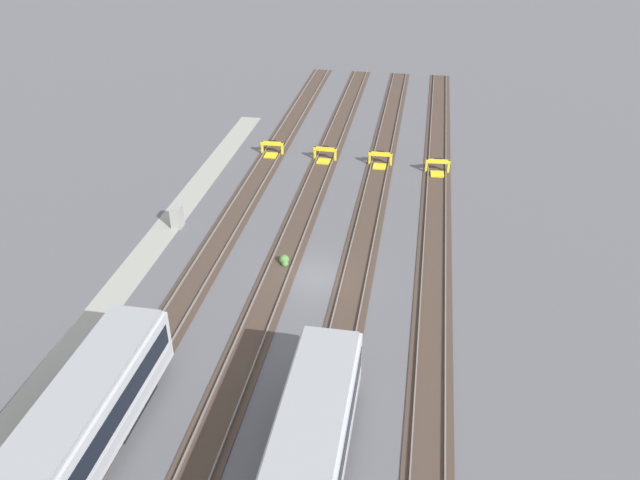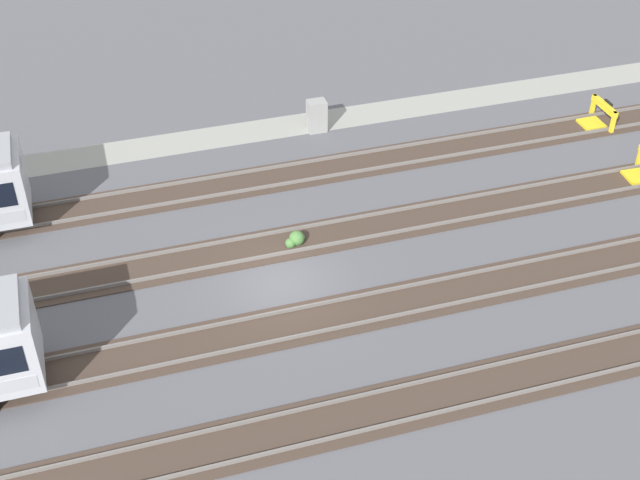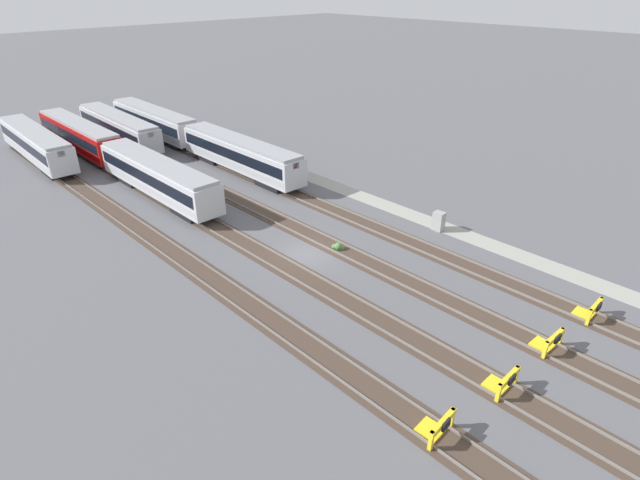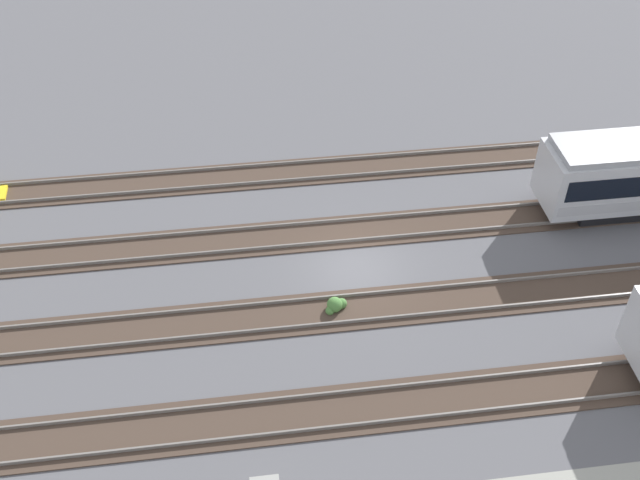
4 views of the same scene
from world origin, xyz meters
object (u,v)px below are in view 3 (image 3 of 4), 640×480
Objects in this scene: subway_car_front_row_rightmost at (119,128)px; weed_clump at (338,247)px; bumper_stop_near_inner_track at (549,342)px; bumper_stop_far_inner_track at (437,427)px; subway_car_front_row_centre at (154,121)px; subway_car_front_row_leftmost at (36,144)px; subway_car_front_row_left_inner at (80,136)px; electrical_cabinet at (439,221)px; subway_car_back_row_leftmost at (158,177)px; bumper_stop_nearest_track at (590,311)px; bumper_stop_middle_track at (503,382)px; subway_car_front_row_right_inner at (241,154)px.

weed_clump is at bearing 179.73° from subway_car_front_row_rightmost.
bumper_stop_near_inner_track is 1.00× the size of bumper_stop_far_inner_track.
bumper_stop_far_inner_track is (-53.45, 14.32, -1.53)m from subway_car_front_row_centre.
subway_car_front_row_centre is at bearing -4.97° from bumper_stop_near_inner_track.
subway_car_front_row_left_inner is at bearing -89.85° from subway_car_front_row_leftmost.
electrical_cabinet is (-41.57, -13.07, -1.24)m from subway_car_front_row_left_inner.
subway_car_back_row_leftmost is 34.92m from bumper_stop_far_inner_track.
bumper_stop_nearest_track is at bearing -165.06° from subway_car_back_row_leftmost.
subway_car_front_row_left_inner is 11.25× the size of electrical_cabinet.
subway_car_front_row_centre is 9.01× the size of bumper_stop_middle_track.
subway_car_front_row_right_inner and subway_car_back_row_leftmost have the same top height.
subway_car_back_row_leftmost reaches higher than electrical_cabinet.
weed_clump is (-19.14, -4.68, -1.80)m from subway_car_back_row_leftmost.
subway_car_front_row_left_inner and subway_car_front_row_rightmost have the same top height.
subway_car_front_row_rightmost is 9.02× the size of bumper_stop_nearest_track.
subway_car_front_row_rightmost is (0.02, -4.82, 0.00)m from subway_car_front_row_left_inner.
bumper_stop_middle_track is at bearing 87.06° from bumper_stop_near_inner_track.
subway_car_front_row_rightmost is at bearing 11.22° from electrical_cabinet.
bumper_stop_middle_track is (-54.14, 9.53, -1.53)m from subway_car_front_row_centre.
subway_car_front_row_rightmost reaches higher than bumper_stop_middle_track.
subway_car_front_row_left_inner is 21.26m from subway_car_front_row_right_inner.
subway_car_front_row_right_inner is 37.44m from bumper_stop_far_inner_track.
electrical_cabinet is (13.40, -3.52, 0.29)m from bumper_stop_nearest_track.
subway_car_front_row_centre is 9.00× the size of bumper_stop_nearest_track.
weed_clump is at bearing -16.11° from bumper_stop_middle_track.
subway_car_back_row_leftmost is (-19.00, -4.74, 0.00)m from subway_car_front_row_leftmost.
subway_car_front_row_centre is at bearing -91.80° from subway_car_front_row_rightmost.
bumper_stop_nearest_track is 1.00× the size of bumper_stop_far_inner_track.
subway_car_front_row_centre is 54.99m from bumper_stop_middle_track.
subway_car_front_row_leftmost is 9.03× the size of bumper_stop_middle_track.
electrical_cabinet is (-22.56, -3.55, -1.24)m from subway_car_front_row_right_inner.
subway_car_front_row_leftmost and subway_car_front_row_centre have the same top height.
bumper_stop_middle_track is (-54.28, 4.84, -1.53)m from subway_car_front_row_rightmost.
subway_car_back_row_leftmost is at bearing 30.17° from electrical_cabinet.
weed_clump is at bearing 172.69° from subway_car_front_row_centre.
subway_car_front_row_rightmost is 9.03× the size of bumper_stop_middle_track.
bumper_stop_far_inner_track is 18.09m from weed_clump.
subway_car_front_row_centre is at bearing -15.00° from bumper_stop_far_inner_track.
subway_car_front_row_left_inner and subway_car_front_row_centre have the same top height.
bumper_stop_middle_track is at bearing -179.95° from subway_car_back_row_leftmost.
subway_car_front_row_leftmost is at bearing 9.96° from bumper_stop_near_inner_track.
subway_car_front_row_left_inner is 54.28m from bumper_stop_middle_track.
bumper_stop_near_inner_track is at bearing -179.50° from weed_clump.
subway_car_front_row_leftmost is 1.00× the size of subway_car_back_row_leftmost.
weed_clump is (-38.14, -9.43, -1.80)m from subway_car_front_row_leftmost.
subway_car_front_row_rightmost is at bearing -14.34° from subway_car_back_row_leftmost.
subway_car_front_row_right_inner is 19.60× the size of weed_clump.
subway_car_back_row_leftmost is 9.00× the size of bumper_stop_middle_track.
subway_car_front_row_leftmost and subway_car_front_row_right_inner have the same top height.
subway_car_front_row_rightmost reaches higher than electrical_cabinet.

